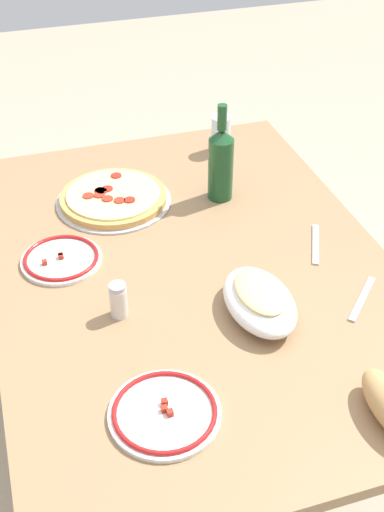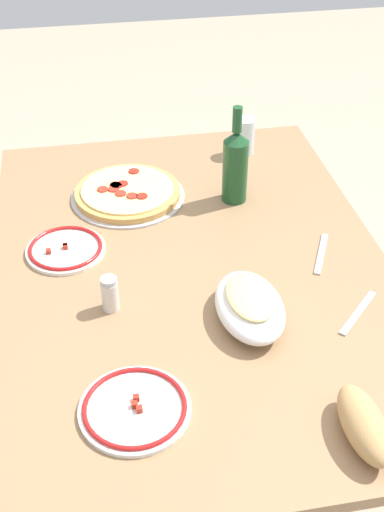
# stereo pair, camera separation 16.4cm
# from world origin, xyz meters

# --- Properties ---
(ground_plane) EXTENTS (8.00, 8.00, 0.00)m
(ground_plane) POSITION_xyz_m (0.00, 0.00, 0.00)
(ground_plane) COLOR tan
(ground_plane) RESTS_ON ground
(dining_table) EXTENTS (1.38, 0.97, 0.71)m
(dining_table) POSITION_xyz_m (0.00, 0.00, 0.61)
(dining_table) COLOR #93704C
(dining_table) RESTS_ON ground
(pepperoni_pizza) EXTENTS (0.32, 0.32, 0.03)m
(pepperoni_pizza) POSITION_xyz_m (0.34, 0.12, 0.72)
(pepperoni_pizza) COLOR #B7B7BC
(pepperoni_pizza) RESTS_ON dining_table
(baked_pasta_dish) EXTENTS (0.24, 0.15, 0.08)m
(baked_pasta_dish) POSITION_xyz_m (-0.21, -0.09, 0.75)
(baked_pasta_dish) COLOR white
(baked_pasta_dish) RESTS_ON dining_table
(wine_bottle) EXTENTS (0.07, 0.07, 0.28)m
(wine_bottle) POSITION_xyz_m (0.28, -0.17, 0.82)
(wine_bottle) COLOR #194723
(wine_bottle) RESTS_ON dining_table
(water_glass) EXTENTS (0.06, 0.06, 0.12)m
(water_glass) POSITION_xyz_m (0.54, -0.26, 0.77)
(water_glass) COLOR silver
(water_glass) RESTS_ON dining_table
(side_plate_near) EXTENTS (0.22, 0.22, 0.02)m
(side_plate_near) POSITION_xyz_m (-0.43, 0.19, 0.72)
(side_plate_near) COLOR white
(side_plate_near) RESTS_ON dining_table
(side_plate_far) EXTENTS (0.20, 0.20, 0.02)m
(side_plate_far) POSITION_xyz_m (0.11, 0.30, 0.72)
(side_plate_far) COLOR white
(side_plate_far) RESTS_ON dining_table
(bread_loaf) EXTENTS (0.18, 0.08, 0.07)m
(bread_loaf) POSITION_xyz_m (-0.56, -0.22, 0.75)
(bread_loaf) COLOR tan
(bread_loaf) RESTS_ON dining_table
(spice_shaker) EXTENTS (0.04, 0.04, 0.09)m
(spice_shaker) POSITION_xyz_m (-0.12, 0.21, 0.75)
(spice_shaker) COLOR silver
(spice_shaker) RESTS_ON dining_table
(fork_left) EXTENTS (0.16, 0.09, 0.00)m
(fork_left) POSITION_xyz_m (-0.01, -0.33, 0.71)
(fork_left) COLOR #B7B7BC
(fork_left) RESTS_ON dining_table
(fork_right) EXTENTS (0.13, 0.13, 0.00)m
(fork_right) POSITION_xyz_m (-0.24, -0.34, 0.71)
(fork_right) COLOR #B7B7BC
(fork_right) RESTS_ON dining_table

